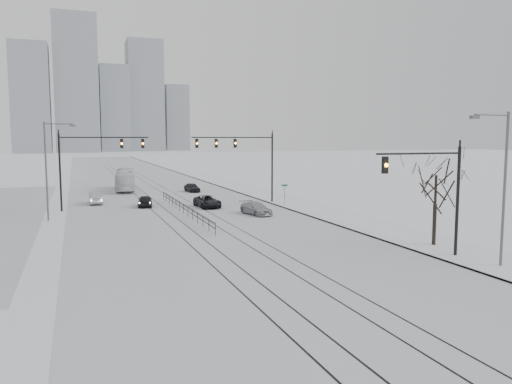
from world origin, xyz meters
name	(u,v)px	position (x,y,z in m)	size (l,w,h in m)	color
ground	(325,311)	(0.00, 0.00, 0.00)	(500.00, 500.00, 0.00)	white
road	(144,187)	(0.00, 60.00, 0.01)	(22.00, 260.00, 0.02)	silver
sidewalk_east	(227,183)	(13.50, 60.00, 0.08)	(5.00, 260.00, 0.16)	white
curb	(213,184)	(11.05, 60.00, 0.06)	(0.10, 260.00, 0.12)	gray
tram_rails	(166,202)	(0.00, 40.00, 0.02)	(5.30, 180.00, 0.01)	black
skyline	(102,96)	(5.02, 273.63, 30.65)	(96.00, 48.00, 72.00)	#8F959D
traffic_mast_near	(437,187)	(10.79, 6.00, 4.56)	(6.10, 0.37, 7.00)	black
traffic_mast_ne	(245,154)	(8.15, 34.99, 5.76)	(9.60, 0.37, 8.00)	black
traffic_mast_nw	(90,157)	(-8.52, 36.00, 5.57)	(9.10, 0.37, 8.00)	black
street_light_east	(501,179)	(12.70, 3.00, 5.21)	(2.73, 0.25, 9.00)	#595B60
street_light_west	(49,164)	(-12.20, 30.00, 5.21)	(2.73, 0.25, 9.00)	#595B60
bare_tree	(436,183)	(13.20, 9.00, 4.49)	(4.40, 4.40, 6.10)	black
median_fence	(184,209)	(0.00, 30.00, 0.53)	(0.06, 24.00, 1.00)	black
street_sign	(285,192)	(11.80, 32.00, 1.61)	(0.70, 0.06, 2.40)	#595B60
sedan_sb_inner	(145,201)	(-2.94, 36.52, 0.64)	(1.51, 3.76, 1.28)	black
sedan_sb_outer	(96,198)	(-7.95, 40.80, 0.69)	(1.45, 4.17, 1.37)	#AEB0B6
sedan_nb_front	(207,202)	(3.39, 33.69, 0.64)	(2.12, 4.59, 1.28)	black
sedan_nb_right	(256,209)	(6.59, 26.96, 0.62)	(1.73, 4.24, 1.23)	#A7A8AF
sedan_nb_far	(192,187)	(5.30, 49.81, 0.62)	(1.47, 3.66, 1.25)	black
box_truck	(125,180)	(-3.31, 54.87, 1.52)	(2.55, 10.89, 3.03)	white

